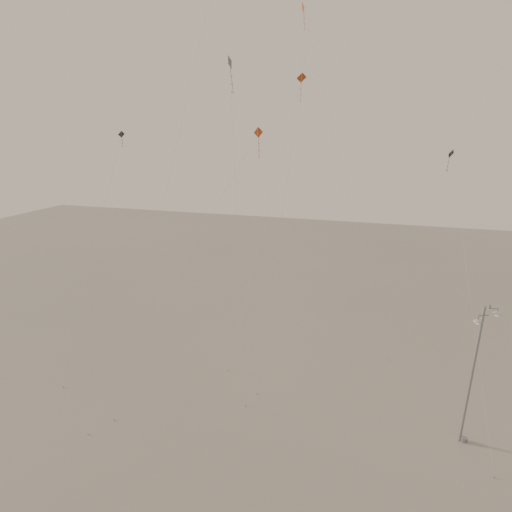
% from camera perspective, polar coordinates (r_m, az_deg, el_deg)
% --- Properties ---
extents(ground, '(160.00, 160.00, 0.00)m').
position_cam_1_polar(ground, '(34.18, 1.86, -21.70)').
color(ground, gray).
rests_on(ground, ground).
extents(street_lamp, '(1.63, 0.81, 9.68)m').
position_cam_1_polar(street_lamp, '(35.34, 23.66, -11.95)').
color(street_lamp, gray).
rests_on(street_lamp, ground).
extents(kite_0, '(4.10, 13.93, 34.96)m').
position_cam_1_polar(kite_0, '(40.65, -6.58, 22.50)').
color(kite_0, '#923515').
rests_on(kite_0, ground).
extents(kite_1, '(1.94, 2.32, 24.72)m').
position_cam_1_polar(kite_1, '(34.88, -2.58, 12.94)').
color(kite_1, black).
rests_on(kite_1, ground).
extents(kite_3, '(9.16, 10.76, 20.15)m').
position_cam_1_polar(kite_3, '(35.60, -3.82, 6.76)').
color(kite_3, '#923515').
rests_on(kite_3, ground).
extents(kite_4, '(3.77, 12.82, 18.52)m').
position_cam_1_polar(kite_4, '(38.43, 22.28, 3.52)').
color(kite_4, black).
rests_on(kite_4, ground).
extents(kite_5, '(9.34, 3.39, 30.27)m').
position_cam_1_polar(kite_5, '(45.19, 7.88, 17.35)').
color(kite_5, '#993619').
rests_on(kite_5, ground).
extents(kite_6, '(0.66, 11.33, 19.75)m').
position_cam_1_polar(kite_6, '(45.83, -16.66, 6.45)').
color(kite_6, black).
rests_on(kite_6, ground).
extents(kite_7, '(4.09, 10.06, 24.72)m').
position_cam_1_polar(kite_7, '(45.06, 3.54, 13.37)').
color(kite_7, '#923515').
rests_on(kite_7, ground).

